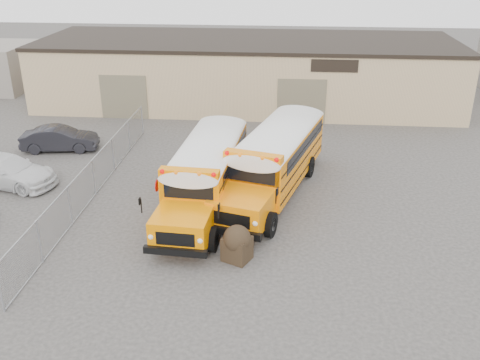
# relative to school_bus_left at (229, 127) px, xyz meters

# --- Properties ---
(ground) EXTENTS (120.00, 120.00, 0.00)m
(ground) POSITION_rel_school_bus_left_xyz_m (0.14, -8.73, -1.71)
(ground) COLOR #393734
(ground) RESTS_ON ground
(warehouse) EXTENTS (30.20, 10.20, 4.67)m
(warehouse) POSITION_rel_school_bus_left_xyz_m (0.14, 11.26, 0.67)
(warehouse) COLOR tan
(warehouse) RESTS_ON ground
(chainlink_fence) EXTENTS (0.07, 18.07, 1.81)m
(chainlink_fence) POSITION_rel_school_bus_left_xyz_m (-5.86, -5.73, -0.80)
(chainlink_fence) COLOR #96999F
(chainlink_fence) RESTS_ON ground
(school_bus_left) EXTENTS (3.38, 10.21, 2.95)m
(school_bus_left) POSITION_rel_school_bus_left_xyz_m (0.00, 0.00, 0.00)
(school_bus_left) COLOR #FF8400
(school_bus_left) RESTS_ON ground
(school_bus_right) EXTENTS (5.31, 10.91, 3.10)m
(school_bus_right) POSITION_rel_school_bus_left_xyz_m (4.41, 1.78, 0.09)
(school_bus_right) COLOR orange
(school_bus_right) RESTS_ON ground
(tarp_bundle) EXTENTS (1.25, 1.20, 1.46)m
(tarp_bundle) POSITION_rel_school_bus_left_xyz_m (1.50, -10.87, -0.96)
(tarp_bundle) COLOR black
(tarp_bundle) RESTS_ON ground
(car_white) EXTENTS (5.53, 3.24, 1.50)m
(car_white) POSITION_rel_school_bus_left_xyz_m (-10.61, -4.99, -0.95)
(car_white) COLOR silver
(car_white) RESTS_ON ground
(car_dark) EXTENTS (4.49, 2.12, 1.42)m
(car_dark) POSITION_rel_school_bus_left_xyz_m (-9.88, -0.10, -0.99)
(car_dark) COLOR black
(car_dark) RESTS_ON ground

